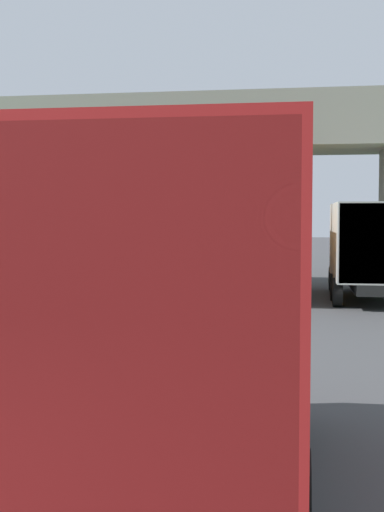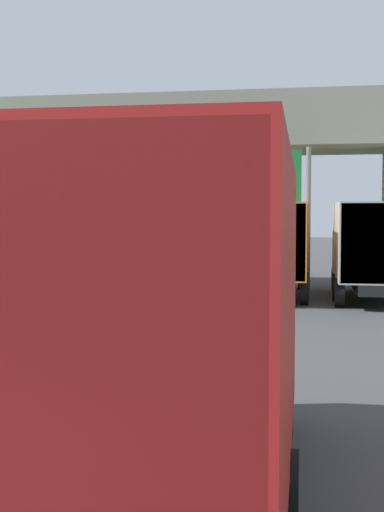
% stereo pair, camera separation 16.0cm
% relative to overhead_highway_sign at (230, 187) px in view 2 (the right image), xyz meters
% --- Properties ---
extents(lane_centre_stripe, '(0.20, 86.37, 0.01)m').
position_rel_overhead_highway_sign_xyz_m(lane_centre_stripe, '(0.00, -1.38, -4.06)').
color(lane_centre_stripe, white).
rests_on(lane_centre_stripe, ground).
extents(overpass_bridge, '(40.00, 4.80, 7.99)m').
position_rel_overhead_highway_sign_xyz_m(overpass_bridge, '(0.00, 4.41, 1.98)').
color(overpass_bridge, gray).
rests_on(overpass_bridge, ground).
extents(overhead_highway_sign, '(5.88, 0.18, 5.49)m').
position_rel_overhead_highway_sign_xyz_m(overhead_highway_sign, '(0.00, 0.00, 0.00)').
color(overhead_highway_sign, slate).
rests_on(overhead_highway_sign, ground).
extents(truck_orange, '(2.44, 7.30, 3.44)m').
position_rel_overhead_highway_sign_xyz_m(truck_orange, '(1.66, 0.36, -2.14)').
color(truck_orange, black).
rests_on(truck_orange, ground).
extents(truck_silver, '(2.44, 7.30, 3.44)m').
position_rel_overhead_highway_sign_xyz_m(truck_silver, '(4.94, -0.09, -2.14)').
color(truck_silver, black).
rests_on(truck_silver, ground).
extents(truck_red, '(2.44, 7.30, 3.44)m').
position_rel_overhead_highway_sign_xyz_m(truck_red, '(1.47, -18.71, -2.14)').
color(truck_red, black).
rests_on(truck_red, ground).
extents(car_yellow, '(1.86, 4.10, 1.72)m').
position_rel_overhead_highway_sign_xyz_m(car_yellow, '(-1.47, -0.35, -3.21)').
color(car_yellow, gold).
rests_on(car_yellow, ground).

